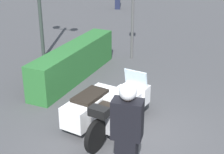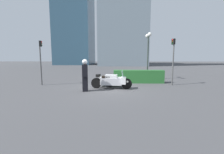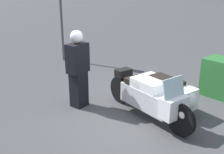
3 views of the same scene
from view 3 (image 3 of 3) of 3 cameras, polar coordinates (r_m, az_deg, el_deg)
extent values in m
plane|color=#424244|center=(6.74, 3.88, -7.29)|extent=(160.00, 160.00, 0.00)
cylinder|color=black|center=(5.87, 13.78, -8.49)|extent=(0.69, 0.18, 0.69)
cylinder|color=black|center=(7.14, 1.66, -2.59)|extent=(0.69, 0.18, 0.69)
cylinder|color=black|center=(7.08, 10.23, -3.78)|extent=(0.54, 0.16, 0.54)
cube|color=#B7B7BC|center=(6.41, 7.15, -4.30)|extent=(1.43, 0.59, 0.45)
cube|color=white|center=(6.28, 7.27, -1.60)|extent=(0.80, 0.50, 0.24)
cube|color=black|center=(6.50, 5.35, -0.94)|extent=(0.60, 0.48, 0.12)
cube|color=white|center=(5.89, 12.45, -5.96)|extent=(0.39, 0.62, 0.44)
cube|color=silver|center=(5.75, 12.38, -2.07)|extent=(0.18, 0.58, 0.40)
sphere|color=white|center=(5.78, 14.28, -7.41)|extent=(0.18, 0.18, 0.18)
cube|color=white|center=(6.98, 10.68, -2.88)|extent=(1.62, 0.74, 0.50)
sphere|color=white|center=(6.58, 14.91, -4.45)|extent=(0.47, 0.47, 0.47)
cube|color=black|center=(6.88, 10.83, -0.65)|extent=(0.91, 0.58, 0.09)
cube|color=black|center=(6.87, 2.35, 0.91)|extent=(0.28, 0.42, 0.18)
cube|color=black|center=(6.96, -6.75, -2.46)|extent=(0.37, 0.41, 0.89)
cube|color=black|center=(6.69, -7.02, 3.85)|extent=(0.40, 0.56, 0.70)
sphere|color=tan|center=(6.58, -7.20, 7.79)|extent=(0.24, 0.24, 0.24)
sphere|color=white|center=(6.57, -7.21, 8.15)|extent=(0.30, 0.30, 0.30)
cylinder|color=#4C4C4C|center=(10.67, -10.19, 10.64)|extent=(0.09, 0.09, 2.80)
camera|label=1|loc=(10.10, -34.77, 22.81)|focal=55.00mm
camera|label=2|loc=(6.13, -94.84, -13.05)|focal=24.00mm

